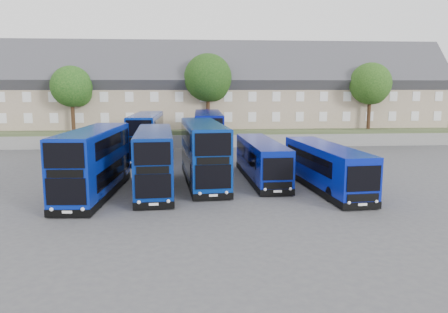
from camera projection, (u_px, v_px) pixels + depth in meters
ground at (194, 198)px, 28.55m from camera, size 120.00×120.00×0.00m
retaining_wall at (192, 141)px, 52.06m from camera, size 70.00×0.40×1.50m
earth_bank at (192, 131)px, 61.87m from camera, size 80.00×20.00×2.00m
terrace_row at (214, 91)px, 57.28m from camera, size 60.00×10.40×11.20m
dd_front_left at (94, 163)px, 28.96m from camera, size 3.25×11.14×4.37m
dd_front_mid at (155, 161)px, 30.30m from camera, size 3.05×10.68×4.19m
dd_front_right at (203, 154)px, 32.74m from camera, size 3.47×11.51×4.51m
dd_rear_left at (147, 137)px, 43.92m from camera, size 2.77×11.29×4.47m
dd_rear_right at (208, 136)px, 44.38m from camera, size 2.89×11.67×4.62m
coach_east_a at (261, 161)px, 33.85m from camera, size 2.73×11.21×3.04m
coach_east_b at (325, 168)px, 30.73m from camera, size 3.34×11.57×3.12m
tree_west at (73, 88)px, 51.08m from camera, size 4.80×4.80×7.65m
tree_mid at (209, 80)px, 52.65m from camera, size 5.76×5.76×9.18m
tree_east at (371, 85)px, 53.80m from camera, size 5.12×5.12×8.16m
tree_far at (392, 83)px, 61.11m from camera, size 5.44×5.44×8.67m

